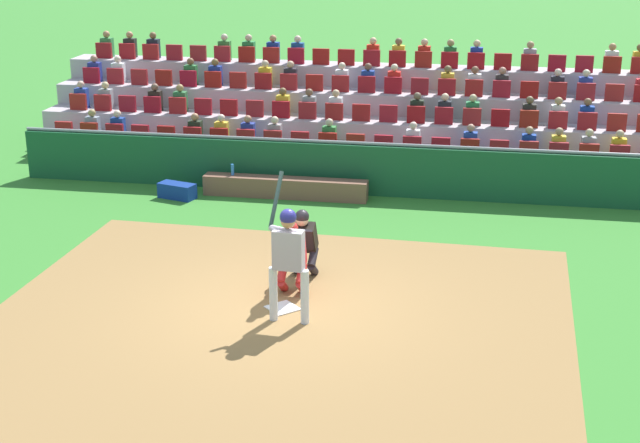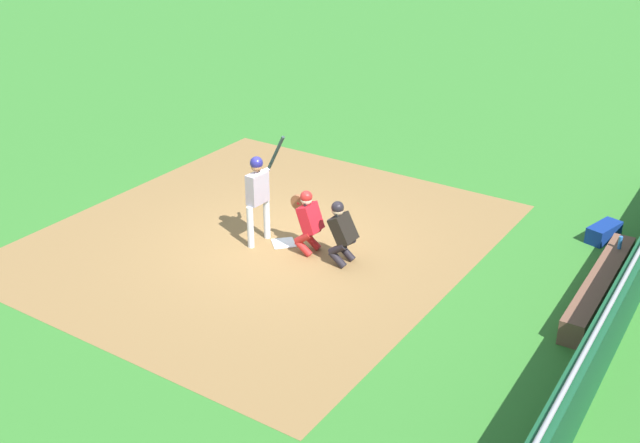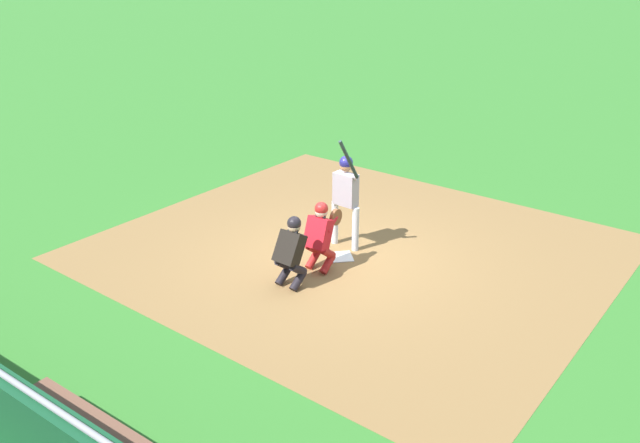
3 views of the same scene
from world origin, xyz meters
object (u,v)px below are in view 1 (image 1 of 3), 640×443
(batter_at_plate, at_px, (288,252))
(catcher_crouching, at_px, (291,253))
(equipment_duffel_bag, at_px, (177,191))
(home_plate_marker, at_px, (282,308))
(water_bottle_on_bench, at_px, (233,170))
(home_plate_umpire, at_px, (303,239))
(dugout_bench, at_px, (285,188))

(batter_at_plate, bearing_deg, catcher_crouching, -80.36)
(batter_at_plate, xyz_separation_m, equipment_duffel_bag, (3.74, -5.80, -0.98))
(home_plate_marker, distance_m, catcher_crouching, 0.93)
(batter_at_plate, height_order, water_bottle_on_bench, batter_at_plate)
(home_plate_umpire, relative_size, equipment_duffel_bag, 1.56)
(dugout_bench, relative_size, equipment_duffel_bag, 4.47)
(home_plate_marker, height_order, catcher_crouching, catcher_crouching)
(home_plate_marker, bearing_deg, catcher_crouching, -91.95)
(home_plate_umpire, distance_m, water_bottle_on_bench, 5.15)
(catcher_crouching, distance_m, water_bottle_on_bench, 5.82)
(batter_at_plate, bearing_deg, water_bottle_on_bench, -67.51)
(catcher_crouching, height_order, dugout_bench, catcher_crouching)
(catcher_crouching, height_order, home_plate_umpire, catcher_crouching)
(home_plate_umpire, bearing_deg, catcher_crouching, 86.14)
(catcher_crouching, height_order, equipment_duffel_bag, catcher_crouching)
(equipment_duffel_bag, bearing_deg, water_bottle_on_bench, -139.48)
(home_plate_marker, xyz_separation_m, catcher_crouching, (-0.02, -0.60, 0.71))
(home_plate_marker, relative_size, catcher_crouching, 0.34)
(home_plate_marker, xyz_separation_m, home_plate_umpire, (-0.07, -1.37, 0.68))
(batter_at_plate, relative_size, equipment_duffel_bag, 2.80)
(batter_at_plate, bearing_deg, home_plate_marker, -65.88)
(catcher_crouching, relative_size, equipment_duffel_bag, 1.60)
(home_plate_marker, height_order, equipment_duffel_bag, equipment_duffel_bag)
(batter_at_plate, height_order, dugout_bench, batter_at_plate)
(batter_at_plate, distance_m, home_plate_umpire, 1.87)
(home_plate_marker, relative_size, equipment_duffel_bag, 0.54)
(batter_at_plate, distance_m, dugout_bench, 6.51)
(home_plate_marker, bearing_deg, equipment_duffel_bag, -56.54)
(home_plate_marker, bearing_deg, batter_at_plate, 114.12)
(home_plate_umpire, bearing_deg, home_plate_marker, 86.97)
(dugout_bench, bearing_deg, catcher_crouching, 103.35)
(water_bottle_on_bench, bearing_deg, batter_at_plate, 112.49)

